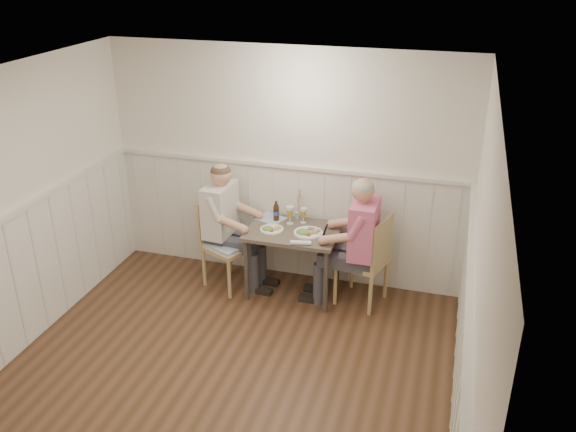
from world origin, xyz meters
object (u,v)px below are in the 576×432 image
(man_in_pink, at_px, (358,253))
(grass_vase, at_px, (297,205))
(chair_right, at_px, (368,258))
(chair_left, at_px, (225,240))
(dining_table, at_px, (293,238))
(beer_bottle, at_px, (276,212))
(diner_cream, at_px, (225,233))

(man_in_pink, distance_m, grass_vase, 0.88)
(chair_right, distance_m, chair_left, 1.58)
(dining_table, relative_size, chair_right, 0.97)
(chair_right, relative_size, beer_bottle, 4.32)
(dining_table, height_order, grass_vase, grass_vase)
(chair_left, relative_size, diner_cream, 0.69)
(chair_right, xyz_separation_m, diner_cream, (-1.59, 0.00, 0.06))
(man_in_pink, distance_m, beer_bottle, 1.02)
(diner_cream, bearing_deg, chair_left, -72.46)
(dining_table, height_order, chair_right, chair_right)
(chair_left, relative_size, grass_vase, 2.71)
(dining_table, height_order, chair_left, chair_left)
(man_in_pink, xyz_separation_m, grass_vase, (-0.75, 0.34, 0.31))
(chair_left, distance_m, diner_cream, 0.07)
(beer_bottle, bearing_deg, dining_table, -36.34)
(chair_right, xyz_separation_m, grass_vase, (-0.84, 0.29, 0.38))
(dining_table, height_order, beer_bottle, beer_bottle)
(diner_cream, xyz_separation_m, beer_bottle, (0.54, 0.18, 0.25))
(chair_right, relative_size, chair_left, 1.00)
(beer_bottle, bearing_deg, chair_left, -157.92)
(dining_table, height_order, man_in_pink, man_in_pink)
(chair_right, height_order, diner_cream, diner_cream)
(dining_table, bearing_deg, beer_bottle, 143.66)
(chair_left, height_order, grass_vase, grass_vase)
(dining_table, xyz_separation_m, diner_cream, (-0.79, 0.00, -0.05))
(chair_right, relative_size, diner_cream, 0.69)
(man_in_pink, relative_size, beer_bottle, 6.30)
(dining_table, relative_size, chair_left, 0.97)
(dining_table, distance_m, diner_cream, 0.79)
(dining_table, bearing_deg, chair_left, -177.45)
(dining_table, relative_size, grass_vase, 2.62)
(diner_cream, relative_size, grass_vase, 3.90)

